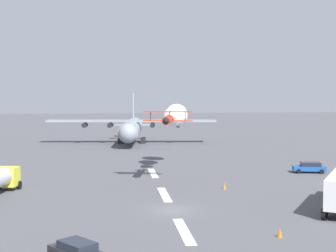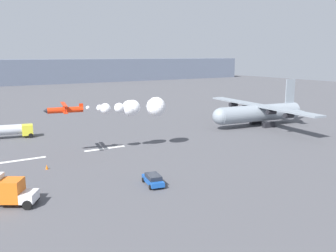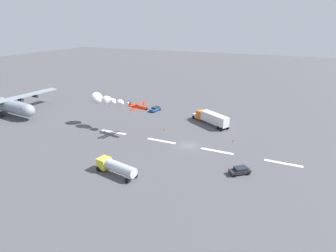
# 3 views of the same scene
# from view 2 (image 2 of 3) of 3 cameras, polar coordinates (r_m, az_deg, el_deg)

# --- Properties ---
(runway_stripe_3) EXTENTS (8.00, 0.90, 0.01)m
(runway_stripe_3) POSITION_cam_2_polar(r_m,az_deg,el_deg) (67.69, -21.33, -4.84)
(runway_stripe_3) COLOR white
(runway_stripe_3) RESTS_ON ground
(runway_stripe_4) EXTENTS (8.00, 0.90, 0.01)m
(runway_stripe_4) POSITION_cam_2_polar(r_m,az_deg,el_deg) (71.65, -9.55, -3.39)
(runway_stripe_4) COLOR white
(runway_stripe_4) RESTS_ON ground
(cargo_transport_plane) EXTENTS (24.75, 37.79, 11.27)m
(cargo_transport_plane) POSITION_cam_2_polar(r_m,az_deg,el_deg) (94.33, 13.18, 2.00)
(cargo_transport_plane) COLOR gray
(cargo_transport_plane) RESTS_ON ground
(stunt_biplane_red) EXTENTS (21.50, 8.19, 3.59)m
(stunt_biplane_red) POSITION_cam_2_polar(r_m,az_deg,el_deg) (68.76, -5.08, 2.81)
(stunt_biplane_red) COLOR red
(fuel_tanker_truck) EXTENTS (9.64, 4.32, 2.90)m
(fuel_tanker_truck) POSITION_cam_2_polar(r_m,az_deg,el_deg) (85.60, -22.84, -0.59)
(fuel_tanker_truck) COLOR yellow
(fuel_tanker_truck) RESTS_ON ground
(followme_car_yellow) EXTENTS (2.72, 4.81, 1.52)m
(followme_car_yellow) POSITION_cam_2_polar(r_m,az_deg,el_deg) (51.18, -2.28, -8.09)
(followme_car_yellow) COLOR #194CA5
(followme_car_yellow) RESTS_ON ground
(traffic_cone_far) EXTENTS (0.44, 0.44, 0.75)m
(traffic_cone_far) POSITION_cam_2_polar(r_m,az_deg,el_deg) (61.00, -17.91, -5.93)
(traffic_cone_far) COLOR orange
(traffic_cone_far) RESTS_ON ground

